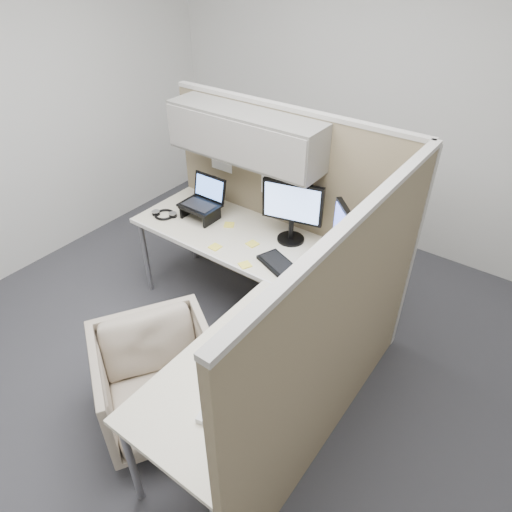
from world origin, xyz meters
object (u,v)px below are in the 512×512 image
Objects in this scene: office_chair at (158,377)px; desk at (248,286)px; keyboard at (286,271)px; monitor_left at (292,207)px.

desk is at bearing 19.26° from office_chair.
office_chair is 1.48× the size of keyboard.
keyboard is (0.15, 0.22, 0.05)m from desk.
monitor_left is at bearing 26.50° from office_chair.
desk is 2.76× the size of office_chair.
keyboard is at bearing -74.92° from monitor_left.
desk is 0.28m from keyboard.
monitor_left reaches higher than desk.
office_chair is at bearing -87.44° from keyboard.
monitor_left reaches higher than office_chair.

